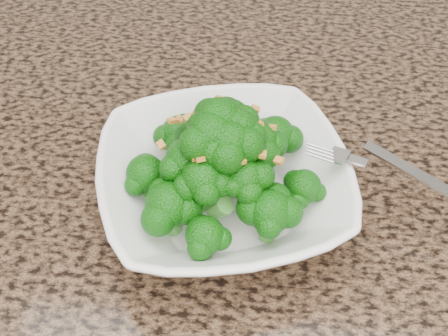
# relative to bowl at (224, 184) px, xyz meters

# --- Properties ---
(granite_counter) EXTENTS (1.64, 1.04, 0.03)m
(granite_counter) POSITION_rel_bowl_xyz_m (-0.06, -0.07, -0.04)
(granite_counter) COLOR brown
(granite_counter) RESTS_ON cabinet
(bowl) EXTENTS (0.29, 0.29, 0.06)m
(bowl) POSITION_rel_bowl_xyz_m (0.00, 0.00, 0.00)
(bowl) COLOR white
(bowl) RESTS_ON granite_counter
(broccoli_pile) EXTENTS (0.21, 0.21, 0.07)m
(broccoli_pile) POSITION_rel_bowl_xyz_m (-0.00, 0.00, 0.07)
(broccoli_pile) COLOR #10600B
(broccoli_pile) RESTS_ON bowl
(garlic_topping) EXTENTS (0.12, 0.12, 0.01)m
(garlic_topping) POSITION_rel_bowl_xyz_m (0.00, 0.00, 0.11)
(garlic_topping) COLOR #CC8831
(garlic_topping) RESTS_ON broccoli_pile
(fork) EXTENTS (0.16, 0.09, 0.01)m
(fork) POSITION_rel_bowl_xyz_m (0.12, 0.01, 0.03)
(fork) COLOR silver
(fork) RESTS_ON bowl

